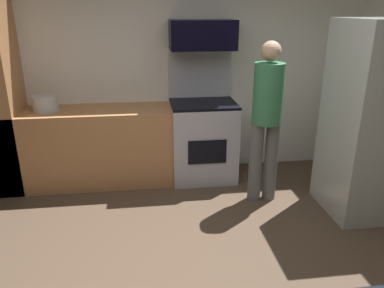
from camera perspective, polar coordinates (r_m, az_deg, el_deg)
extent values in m
cube|color=white|center=(4.65, -4.64, 11.50)|extent=(5.20, 0.12, 2.60)
cube|color=#BA7F50|center=(4.55, -15.46, -0.43)|extent=(2.40, 0.60, 0.90)
cube|color=#B8B7C5|center=(4.53, 1.66, 0.37)|extent=(0.76, 0.64, 0.92)
cube|color=black|center=(4.39, 1.73, 6.20)|extent=(0.76, 0.64, 0.03)
cube|color=#B8B7C5|center=(4.61, 1.19, 10.79)|extent=(0.76, 0.06, 0.59)
cube|color=black|center=(4.24, 2.35, -1.24)|extent=(0.44, 0.01, 0.28)
cube|color=black|center=(4.37, 1.62, 16.31)|extent=(0.74, 0.38, 0.33)
cube|color=#B8BFB9|center=(4.07, 26.65, 3.15)|extent=(0.88, 0.76, 1.90)
cylinder|color=slate|center=(4.04, 9.66, -2.79)|extent=(0.14, 0.14, 0.87)
cylinder|color=slate|center=(4.10, 11.93, -2.65)|extent=(0.14, 0.14, 0.87)
cylinder|color=#387B51|center=(3.85, 11.52, 7.52)|extent=(0.30, 0.30, 0.61)
sphere|color=tan|center=(3.78, 11.97, 13.67)|extent=(0.20, 0.20, 0.20)
cylinder|color=#B9BCC4|center=(4.48, -21.48, 5.79)|extent=(0.27, 0.27, 0.18)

